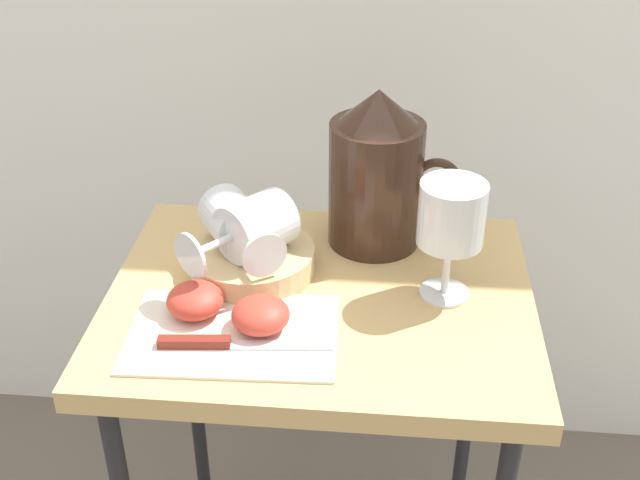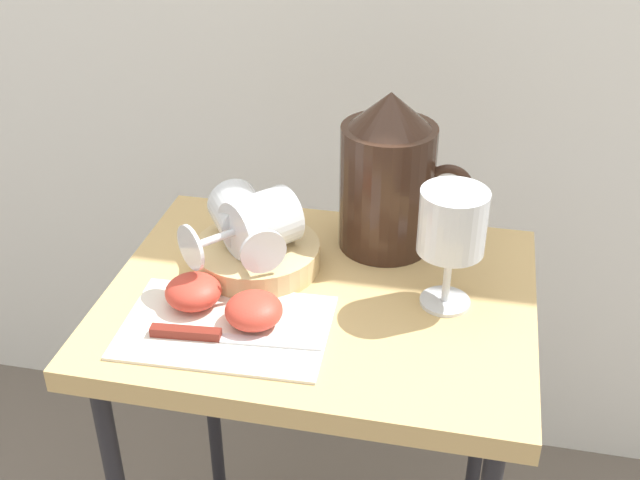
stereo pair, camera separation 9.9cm
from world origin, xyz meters
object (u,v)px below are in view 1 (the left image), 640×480
object	(u,v)px
pitcher	(376,182)
wine_glass_tipped_near	(254,227)
wine_glass_tipped_far	(234,221)
knife	(219,343)
apple_half_left	(195,300)
basket_tray	(252,260)
table	(320,339)
wine_glass_upright	(451,220)
apple_half_right	(261,315)

from	to	relation	value
pitcher	wine_glass_tipped_near	xyz separation A→B (m)	(-0.15, -0.10, -0.02)
wine_glass_tipped_near	wine_glass_tipped_far	distance (m)	0.03
wine_glass_tipped_far	knife	distance (m)	0.19
wine_glass_tipped_near	apple_half_left	world-z (taller)	wine_glass_tipped_near
basket_tray	pitcher	bearing A→B (deg)	30.76
table	knife	distance (m)	0.18
basket_tray	wine_glass_upright	distance (m)	0.27
basket_tray	wine_glass_upright	world-z (taller)	wine_glass_upright
wine_glass_tipped_far	wine_glass_tipped_near	bearing A→B (deg)	-31.39
pitcher	knife	xyz separation A→B (m)	(-0.17, -0.26, -0.08)
pitcher	wine_glass_tipped_near	distance (m)	0.19
wine_glass_upright	apple_half_left	xyz separation A→B (m)	(-0.31, -0.07, -0.09)
basket_tray	apple_half_right	xyz separation A→B (m)	(0.03, -0.13, 0.01)
knife	apple_half_right	bearing A→B (deg)	42.35
apple_half_left	wine_glass_upright	bearing A→B (deg)	13.45
basket_tray	wine_glass_upright	size ratio (longest dim) A/B	1.06
wine_glass_tipped_far	knife	size ratio (longest dim) A/B	0.74
wine_glass_upright	apple_half_right	size ratio (longest dim) A/B	2.27
table	wine_glass_tipped_far	size ratio (longest dim) A/B	4.55
wine_glass_upright	pitcher	bearing A→B (deg)	126.41
wine_glass_upright	wine_glass_tipped_far	size ratio (longest dim) A/B	1.05
wine_glass_tipped_near	knife	distance (m)	0.17
pitcher	apple_half_left	xyz separation A→B (m)	(-0.21, -0.20, -0.07)
basket_tray	apple_half_left	bearing A→B (deg)	-116.23
wine_glass_upright	wine_glass_tipped_near	bearing A→B (deg)	174.56
wine_glass_tipped_far	apple_half_left	distance (m)	0.13
apple_half_right	pitcher	bearing A→B (deg)	60.20
pitcher	apple_half_right	distance (m)	0.27
pitcher	apple_half_left	size ratio (longest dim) A/B	3.23
pitcher	knife	distance (m)	0.33
table	apple_half_right	distance (m)	0.15
basket_tray	pitcher	size ratio (longest dim) A/B	0.75
pitcher	wine_glass_upright	size ratio (longest dim) A/B	1.42
wine_glass_upright	wine_glass_tipped_near	xyz separation A→B (m)	(-0.25, 0.02, -0.04)
wine_glass_tipped_near	knife	size ratio (longest dim) A/B	0.77
table	wine_glass_upright	xyz separation A→B (m)	(0.16, 0.01, 0.19)
apple_half_left	basket_tray	bearing A→B (deg)	63.77
apple_half_right	apple_half_left	bearing A→B (deg)	165.16
basket_tray	apple_half_left	size ratio (longest dim) A/B	2.41
pitcher	table	bearing A→B (deg)	-115.07
apple_half_right	table	bearing A→B (deg)	53.37
wine_glass_tipped_near	knife	world-z (taller)	wine_glass_tipped_near
pitcher	knife	size ratio (longest dim) A/B	1.10
wine_glass_tipped_near	apple_half_right	world-z (taller)	wine_glass_tipped_near
wine_glass_upright	table	bearing A→B (deg)	-176.15
basket_tray	wine_glass_tipped_far	world-z (taller)	wine_glass_tipped_far
apple_half_right	wine_glass_upright	bearing A→B (deg)	23.31
basket_tray	table	bearing A→B (deg)	-24.21
table	apple_half_right	bearing A→B (deg)	-126.63
table	wine_glass_tipped_near	bearing A→B (deg)	158.90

